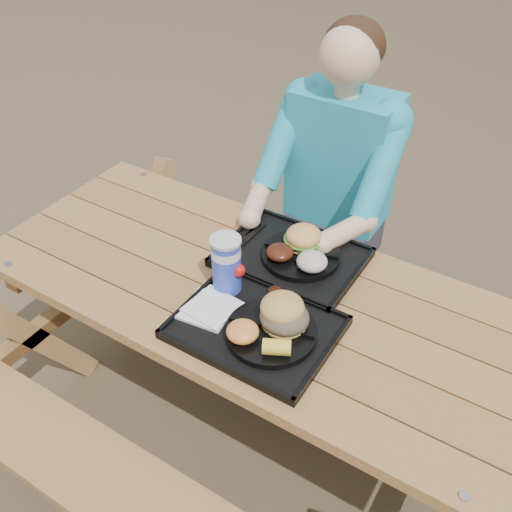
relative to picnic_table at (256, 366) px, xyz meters
The scene contains 18 objects.
ground 0.38m from the picnic_table, ahead, with size 60.00×60.00×0.00m, color #999999.
picnic_table is the anchor object (origin of this frame).
tray_near 0.43m from the picnic_table, 58.51° to the right, with size 0.45×0.35×0.02m, color black.
tray_far 0.42m from the picnic_table, 81.57° to the left, with size 0.45×0.35×0.02m, color black.
plate_near 0.46m from the picnic_table, 46.84° to the right, with size 0.26×0.26×0.02m, color black.
plate_far 0.45m from the picnic_table, 73.28° to the left, with size 0.26×0.26×0.02m, color black.
napkin_stack 0.44m from the picnic_table, 107.82° to the right, with size 0.14×0.14×0.02m, color white.
soda_cup 0.49m from the picnic_table, 135.90° to the right, with size 0.09×0.09×0.18m, color #1830B5.
condiment_bbq 0.42m from the picnic_table, 16.01° to the right, with size 0.05×0.05×0.03m, color black.
condiment_mustard 0.44m from the picnic_table, 13.68° to the right, with size 0.06×0.06×0.03m, color yellow.
sandwich 0.53m from the picnic_table, 35.71° to the right, with size 0.13×0.13×0.14m, color gold, non-canonical shape.
mac_cheese 0.50m from the picnic_table, 66.51° to the right, with size 0.09×0.09×0.05m, color #F89641.
corn_cob 0.53m from the picnic_table, 47.62° to the right, with size 0.08×0.08×0.04m, color yellow, non-canonical shape.
cutlery_far 0.47m from the picnic_table, 126.50° to the left, with size 0.03×0.16×0.01m, color black.
burger 0.52m from the picnic_table, 79.10° to the left, with size 0.12×0.12×0.11m, color #E7A451, non-canonical shape.
baked_beans 0.45m from the picnic_table, 85.77° to the left, with size 0.09×0.09×0.04m, color #44190D.
potato_salad 0.48m from the picnic_table, 48.03° to the left, with size 0.10×0.10×0.05m, color beige.
diner 0.72m from the picnic_table, 93.79° to the left, with size 0.48×0.84×1.28m, color teal, non-canonical shape.
Camera 1 is at (0.70, -1.12, 1.95)m, focal length 40.00 mm.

